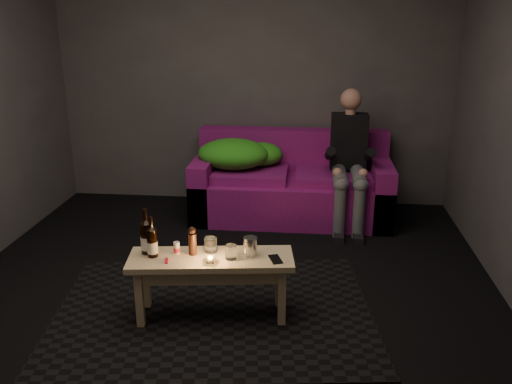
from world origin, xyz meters
The scene contains 17 objects.
floor centered at (0.00, 0.00, 0.00)m, with size 4.50×4.50×0.00m, color black.
room centered at (0.00, 0.47, 1.64)m, with size 4.50×4.50×4.50m.
rug centered at (-0.03, -0.08, 0.00)m, with size 2.13×1.55×0.01m, color black.
sofa centered at (0.42, 1.82, 0.29)m, with size 1.89×0.85×0.81m.
green_blanket centered at (-0.11, 1.81, 0.61)m, with size 0.83×0.57×0.28m.
person centered at (0.95, 1.66, 0.65)m, with size 0.34×0.78×1.26m.
coffee_table centered at (-0.03, -0.13, 0.36)m, with size 1.10×0.47×0.44m.
beer_bottle_a centered at (-0.45, -0.11, 0.55)m, with size 0.08×0.08×0.31m.
beer_bottle_b centered at (-0.40, -0.16, 0.54)m, with size 0.07×0.07×0.27m.
salt_shaker centered at (-0.26, -0.11, 0.48)m, with size 0.04×0.04×0.08m, color silver.
pepper_mill centered at (-0.15, -0.10, 0.51)m, with size 0.05×0.05×0.15m, color black.
tumbler_back centered at (-0.04, -0.05, 0.48)m, with size 0.08×0.08×0.10m, color white.
tealight centered at (-0.02, -0.21, 0.46)m, with size 0.06×0.06×0.04m.
tumbler_front centered at (0.11, -0.14, 0.48)m, with size 0.07×0.07×0.09m, color white.
steel_cup centered at (0.22, -0.07, 0.50)m, with size 0.09×0.09×0.12m, color #BBBDC2.
smartphone centered at (0.39, -0.13, 0.44)m, with size 0.07×0.13×0.01m, color black.
red_lighter centered at (-0.30, -0.23, 0.44)m, with size 0.02×0.07×0.01m, color red.
Camera 1 is at (0.58, -3.26, 1.95)m, focal length 38.00 mm.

